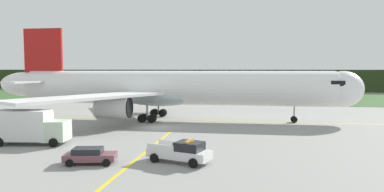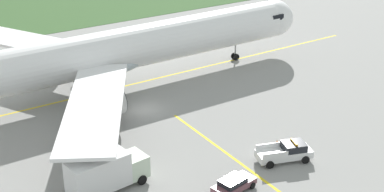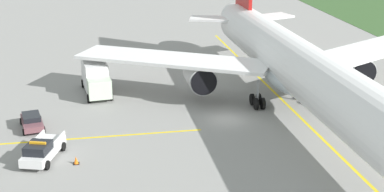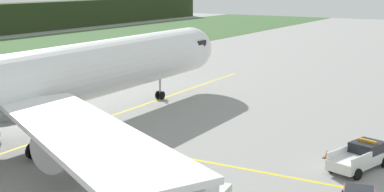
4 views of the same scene
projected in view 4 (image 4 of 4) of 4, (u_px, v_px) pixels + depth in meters
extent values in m
plane|color=gray|center=(108.00, 155.00, 39.43)|extent=(320.00, 320.00, 0.00)
cube|color=yellow|center=(44.00, 139.00, 43.46)|extent=(73.43, 2.29, 0.01)
cube|color=yellow|center=(356.00, 190.00, 32.91)|extent=(1.09, 28.95, 0.01)
cylinder|color=white|center=(40.00, 81.00, 42.45)|extent=(46.03, 6.28, 5.04)
ellipsoid|color=white|center=(190.00, 49.00, 62.81)|extent=(5.68, 5.19, 5.04)
ellipsoid|color=#B3C0C7|center=(19.00, 104.00, 40.79)|extent=(11.86, 5.61, 2.77)
cube|color=black|center=(185.00, 42.00, 61.60)|extent=(1.93, 4.83, 0.70)
cube|color=white|center=(82.00, 133.00, 30.23)|extent=(14.32, 20.80, 0.35)
cylinder|color=#B6B6B6|center=(72.00, 142.00, 33.40)|extent=(4.30, 3.04, 2.92)
cylinder|color=black|center=(94.00, 134.00, 35.24)|extent=(0.19, 2.69, 2.69)
cylinder|color=gray|center=(160.00, 85.00, 57.95)|extent=(0.20, 0.20, 2.32)
cylinder|color=black|center=(158.00, 95.00, 58.32)|extent=(0.91, 0.24, 0.90)
cylinder|color=black|center=(162.00, 95.00, 58.07)|extent=(0.91, 0.24, 0.90)
cylinder|color=gray|center=(42.00, 134.00, 38.71)|extent=(0.28, 0.28, 2.32)
cylinder|color=black|center=(47.00, 146.00, 39.72)|extent=(1.21, 0.33, 1.20)
cylinder|color=black|center=(54.00, 147.00, 39.38)|extent=(1.21, 0.33, 1.20)
cylinder|color=black|center=(33.00, 151.00, 38.53)|extent=(1.21, 0.33, 1.20)
cylinder|color=black|center=(40.00, 152.00, 38.19)|extent=(1.21, 0.33, 1.20)
cube|color=silver|center=(359.00, 159.00, 36.27)|extent=(5.56, 3.32, 0.70)
cube|color=black|center=(367.00, 147.00, 36.74)|extent=(2.51, 2.28, 0.70)
cube|color=silver|center=(338.00, 152.00, 35.97)|extent=(2.44, 0.81, 0.45)
cube|color=silver|center=(362.00, 159.00, 34.66)|extent=(2.44, 0.81, 0.45)
cube|color=orange|center=(367.00, 141.00, 36.65)|extent=(0.57, 1.34, 0.16)
cylinder|color=black|center=(360.00, 155.00, 38.22)|extent=(0.80, 0.45, 0.76)
cylinder|color=black|center=(332.00, 167.00, 35.87)|extent=(0.80, 0.45, 0.76)
cylinder|color=black|center=(358.00, 174.00, 34.46)|extent=(0.80, 0.45, 0.76)
cube|color=black|center=(327.00, 158.00, 38.83)|extent=(0.50, 0.50, 0.03)
cone|color=orange|center=(327.00, 154.00, 38.76)|extent=(0.38, 0.38, 0.60)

